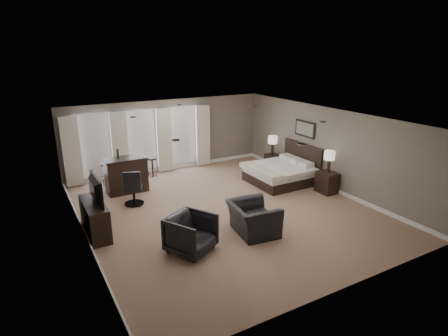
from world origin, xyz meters
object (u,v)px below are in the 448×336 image
armchair_far (191,232)px  desk_chair (133,187)px  lamp_near (329,162)px  armchair_near (253,214)px  bed (277,166)px  lamp_far (272,145)px  dresser (95,219)px  tv (93,200)px  bar_stool_left (107,175)px  nightstand_far (272,161)px  nightstand_near (327,182)px  bar_counter (126,175)px  bar_stool_right (152,167)px

armchair_far → desk_chair: desk_chair is taller
lamp_near → armchair_near: bearing=-162.5°
armchair_near → armchair_far: (-1.68, -0.04, -0.05)m
bed → lamp_far: bearing=58.5°
dresser → desk_chair: (1.35, 1.35, 0.12)m
bed → dresser: 6.08m
bed → lamp_far: 1.72m
tv → bar_stool_left: bearing=-17.7°
armchair_near → desk_chair: 3.77m
nightstand_far → armchair_near: bearing=-131.4°
lamp_near → armchair_near: size_ratio=0.58×
desk_chair → nightstand_near: bearing=-179.4°
nightstand_near → armchair_far: armchair_far is taller
tv → desk_chair: size_ratio=1.06×
armchair_near → bar_stool_left: 5.58m
bed → desk_chair: 4.72m
lamp_near → armchair_far: lamp_near is taller
bed → bar_counter: size_ratio=1.52×
armchair_far → bar_stool_left: 5.14m
nightstand_far → bar_counter: bar_counter is taller
armchair_near → bar_stool_left: armchair_near is taller
armchair_far → bar_stool_right: size_ratio=1.32×
lamp_near → armchair_far: (-5.22, -1.15, -0.53)m
bar_stool_right → bed: bearing=-37.9°
nightstand_far → desk_chair: 5.64m
nightstand_near → lamp_far: 2.95m
lamp_near → lamp_far: (0.00, 2.90, -0.12)m
nightstand_near → nightstand_far: (0.00, 2.90, -0.07)m
armchair_far → dresser: bearing=103.4°
lamp_far → armchair_near: 5.37m
lamp_near → desk_chair: lamp_near is taller
bar_counter → desk_chair: bar_counter is taller
armchair_far → bar_counter: (-0.24, 4.31, 0.09)m
nightstand_far → bar_stool_right: (-4.29, 1.20, 0.09)m
nightstand_near → bar_stool_right: (-4.29, 4.10, 0.02)m
bar_stool_right → armchair_near: bearing=-81.8°
lamp_far → desk_chair: (-5.57, -0.84, -0.35)m
nightstand_far → desk_chair: (-5.57, -0.84, 0.27)m
bed → nightstand_far: 1.74m
armchair_far → armchair_near: bearing=-27.8°
bar_stool_right → desk_chair: (-1.28, -2.05, 0.18)m
armchair_near → bar_counter: size_ratio=0.92×
nightstand_near → bar_stool_right: 5.94m
nightstand_near → desk_chair: size_ratio=0.62×
armchair_far → desk_chair: 3.23m
armchair_far → desk_chair: bearing=67.2°
bar_stool_right → tv: bearing=-127.7°
nightstand_far → armchair_near: 5.36m
bed → dresser: (-6.03, -0.74, -0.21)m
armchair_near → bar_stool_left: bearing=32.1°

